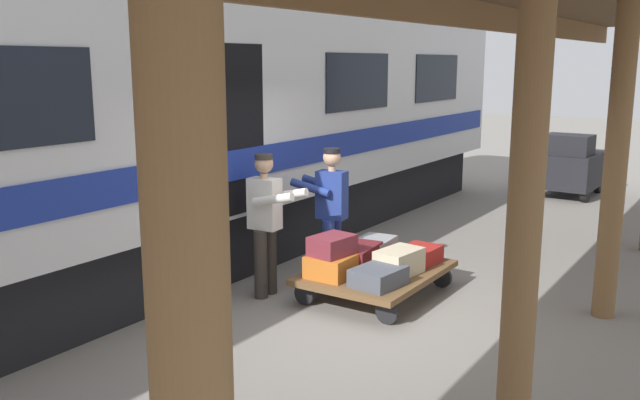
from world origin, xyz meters
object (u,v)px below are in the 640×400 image
at_px(baggage_tug, 570,166).
at_px(porter_in_overalls, 330,210).
at_px(suitcase_burgundy_valise, 332,245).
at_px(suitcase_gray_aluminum, 374,247).
at_px(luggage_cart, 376,273).
at_px(suitcase_maroon_trunk, 354,255).
at_px(train_car, 144,116).
at_px(suitcase_cream_canvas, 399,262).
at_px(porter_by_door, 266,220).
at_px(suitcase_orange_carryall, 332,265).
at_px(suitcase_slate_roller, 378,277).
at_px(suitcase_red_plastic, 417,256).

bearing_deg(baggage_tug, porter_in_overalls, 81.58).
bearing_deg(suitcase_burgundy_valise, suitcase_gray_aluminum, -90.49).
xyz_separation_m(luggage_cart, suitcase_maroon_trunk, (0.30, 0.00, 0.17)).
distance_m(train_car, suitcase_maroon_trunk, 3.23).
distance_m(suitcase_cream_canvas, porter_by_door, 1.62).
xyz_separation_m(suitcase_orange_carryall, suitcase_slate_roller, (-0.60, 0.00, -0.03)).
bearing_deg(luggage_cart, suitcase_burgundy_valise, 57.76).
distance_m(suitcase_orange_carryall, porter_by_door, 0.94).
bearing_deg(luggage_cart, suitcase_red_plastic, -121.13).
xyz_separation_m(suitcase_orange_carryall, suitcase_maroon_trunk, (0.00, -0.50, 0.00)).
height_order(suitcase_red_plastic, baggage_tug, baggage_tug).
bearing_deg(suitcase_orange_carryall, suitcase_maroon_trunk, -90.00).
bearing_deg(suitcase_maroon_trunk, porter_in_overalls, -20.07).
bearing_deg(porter_in_overalls, suitcase_slate_roller, 147.83).
bearing_deg(suitcase_gray_aluminum, suitcase_burgundy_valise, 89.51).
bearing_deg(suitcase_cream_canvas, luggage_cart, 0.00).
bearing_deg(suitcase_red_plastic, luggage_cart, 58.87).
xyz_separation_m(luggage_cart, porter_by_door, (1.08, 0.71, 0.65)).
height_order(suitcase_maroon_trunk, suitcase_gray_aluminum, suitcase_maroon_trunk).
height_order(suitcase_red_plastic, suitcase_slate_roller, suitcase_slate_roller).
bearing_deg(suitcase_gray_aluminum, porter_in_overalls, 36.18).
xyz_separation_m(suitcase_cream_canvas, baggage_tug, (-0.06, -7.68, 0.16)).
xyz_separation_m(suitcase_maroon_trunk, porter_in_overalls, (0.45, -0.17, 0.47)).
xyz_separation_m(luggage_cart, suitcase_orange_carryall, (0.30, 0.50, 0.17)).
bearing_deg(suitcase_cream_canvas, suitcase_orange_carryall, 39.62).
xyz_separation_m(suitcase_red_plastic, suitcase_cream_canvas, (0.00, 0.50, 0.05)).
bearing_deg(suitcase_orange_carryall, suitcase_gray_aluminum, -90.00).
bearing_deg(suitcase_orange_carryall, porter_in_overalls, -55.63).
distance_m(suitcase_slate_roller, suitcase_burgundy_valise, 0.66).
relative_size(train_car, luggage_cart, 9.07).
xyz_separation_m(luggage_cart, suitcase_cream_canvas, (-0.30, -0.00, 0.19)).
height_order(suitcase_red_plastic, suitcase_burgundy_valise, suitcase_burgundy_valise).
xyz_separation_m(suitcase_slate_roller, porter_by_door, (1.38, 0.21, 0.50)).
relative_size(suitcase_orange_carryall, suitcase_burgundy_valise, 1.08).
bearing_deg(suitcase_orange_carryall, train_car, 5.90).
height_order(luggage_cart, porter_by_door, porter_by_door).
relative_size(suitcase_red_plastic, suitcase_cream_canvas, 1.10).
bearing_deg(suitcase_gray_aluminum, suitcase_orange_carryall, 90.00).
bearing_deg(suitcase_red_plastic, suitcase_gray_aluminum, 0.00).
bearing_deg(porter_by_door, porter_in_overalls, -110.61).
height_order(train_car, baggage_tug, train_car).
xyz_separation_m(suitcase_cream_canvas, porter_by_door, (1.38, 0.71, 0.46)).
distance_m(porter_in_overalls, baggage_tug, 7.60).
bearing_deg(suitcase_orange_carryall, suitcase_slate_roller, 180.00).
relative_size(suitcase_red_plastic, suitcase_burgundy_valise, 1.25).
bearing_deg(baggage_tug, luggage_cart, 87.32).
bearing_deg(porter_by_door, suitcase_maroon_trunk, -137.76).
bearing_deg(suitcase_burgundy_valise, luggage_cart, -122.24).
relative_size(train_car, porter_by_door, 9.63).
relative_size(suitcase_red_plastic, suitcase_gray_aluminum, 1.07).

